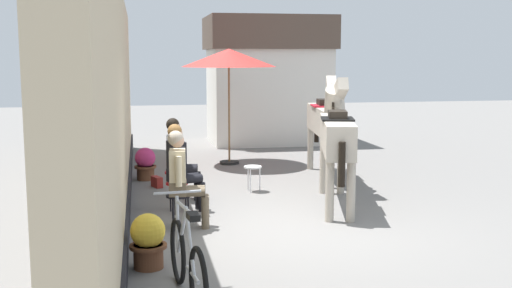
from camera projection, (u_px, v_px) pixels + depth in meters
ground_plane at (259, 186)px, 11.82m from camera, size 40.00×40.00×0.00m
pub_facade_wall at (115, 114)px, 9.69m from camera, size 0.34×14.00×3.40m
distant_cottage at (268, 78)px, 17.68m from camera, size 3.40×2.60×3.50m
seated_visitor_near at (182, 174)px, 8.82m from camera, size 0.61×0.49×1.39m
seated_visitor_middle at (181, 163)px, 9.71m from camera, size 0.61×0.48×1.39m
seated_visitor_far at (178, 154)px, 10.60m from camera, size 0.61×0.48×1.39m
saddled_horse_near at (336, 134)px, 10.18m from camera, size 1.00×2.94×2.06m
saddled_horse_far at (327, 121)px, 12.34m from camera, size 0.72×2.99×2.06m
flower_planter_nearest at (148, 240)px, 7.19m from camera, size 0.43×0.43×0.64m
flower_planter_farthest at (145, 163)px, 12.34m from camera, size 0.43×0.43×0.64m
leaning_bicycle at (187, 262)px, 6.21m from camera, size 0.50×1.75×1.02m
cafe_parasol at (229, 58)px, 13.90m from camera, size 2.10×2.10×2.58m
spare_stool_white at (253, 169)px, 11.28m from camera, size 0.32×0.32×0.46m
satchel_bag at (157, 182)px, 11.67m from camera, size 0.22×0.30×0.20m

